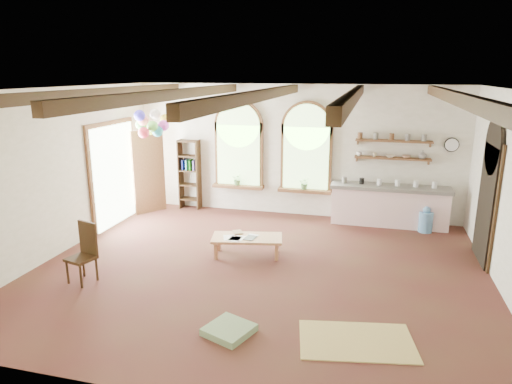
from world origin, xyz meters
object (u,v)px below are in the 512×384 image
(kitchen_counter, at_px, (389,205))
(side_chair, at_px, (83,265))
(balloon_cluster, at_px, (151,124))
(coffee_table, at_px, (247,239))

(kitchen_counter, relative_size, side_chair, 2.60)
(side_chair, bearing_deg, kitchen_counter, 40.85)
(kitchen_counter, relative_size, balloon_cluster, 2.32)
(coffee_table, distance_m, balloon_cluster, 3.65)
(coffee_table, relative_size, side_chair, 1.40)
(side_chair, bearing_deg, balloon_cluster, 94.82)
(kitchen_counter, height_order, balloon_cluster, balloon_cluster)
(balloon_cluster, bearing_deg, kitchen_counter, 11.62)
(side_chair, relative_size, balloon_cluster, 0.89)
(kitchen_counter, bearing_deg, coffee_table, -135.97)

